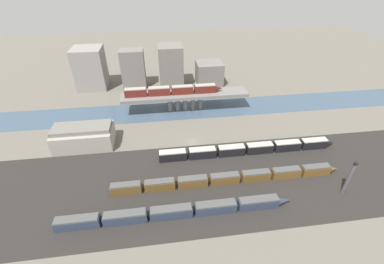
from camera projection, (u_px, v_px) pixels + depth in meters
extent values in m
plane|color=#666056|center=(192.00, 141.00, 106.95)|extent=(400.00, 400.00, 0.00)
cube|color=#282623|center=(202.00, 183.00, 87.26)|extent=(280.00, 42.00, 0.01)
cube|color=#3D5166|center=(185.00, 110.00, 129.20)|extent=(320.00, 18.94, 0.01)
cube|color=slate|center=(185.00, 95.00, 124.57)|extent=(61.20, 9.53, 1.59)
cylinder|color=gray|center=(170.00, 104.00, 126.27)|extent=(2.23, 2.23, 7.46)
cylinder|color=gray|center=(178.00, 104.00, 126.69)|extent=(2.23, 2.23, 7.46)
cylinder|color=gray|center=(185.00, 103.00, 127.11)|extent=(2.23, 2.23, 7.46)
cylinder|color=gray|center=(193.00, 103.00, 127.53)|extent=(2.23, 2.23, 7.46)
cylinder|color=gray|center=(200.00, 102.00, 127.94)|extent=(2.23, 2.23, 7.46)
cube|color=#5B1E19|center=(136.00, 93.00, 120.54)|extent=(10.23, 3.11, 3.62)
cube|color=#9E998E|center=(135.00, 89.00, 119.41)|extent=(9.82, 2.86, 0.40)
cube|color=#5B1E19|center=(159.00, 91.00, 121.75)|extent=(10.23, 3.11, 3.62)
cube|color=#9E998E|center=(159.00, 88.00, 120.63)|extent=(9.82, 2.86, 0.40)
cube|color=#5B1E19|center=(182.00, 90.00, 122.97)|extent=(10.23, 3.11, 3.62)
cube|color=#9E998E|center=(182.00, 86.00, 121.84)|extent=(9.82, 2.86, 0.40)
cube|color=#5B1E19|center=(205.00, 89.00, 124.19)|extent=(10.23, 3.11, 3.62)
cube|color=#9E998E|center=(205.00, 85.00, 123.06)|extent=(9.82, 2.86, 0.40)
cone|color=#5B1E19|center=(219.00, 88.00, 125.05)|extent=(3.58, 2.80, 2.80)
cube|color=#2D384C|center=(78.00, 223.00, 72.04)|extent=(12.35, 2.96, 3.26)
cube|color=#4C4C4C|center=(76.00, 219.00, 71.01)|extent=(11.86, 2.72, 0.40)
cube|color=#2D384C|center=(125.00, 218.00, 73.49)|extent=(12.35, 2.96, 3.26)
cube|color=#4C4C4C|center=(124.00, 213.00, 72.46)|extent=(11.86, 2.72, 0.40)
cube|color=#2D384C|center=(171.00, 213.00, 74.95)|extent=(12.35, 2.96, 3.26)
cube|color=#4C4C4C|center=(171.00, 208.00, 73.92)|extent=(11.86, 2.72, 0.40)
cube|color=#2D384C|center=(216.00, 208.00, 76.40)|extent=(12.35, 2.96, 3.26)
cube|color=#4C4C4C|center=(216.00, 204.00, 75.37)|extent=(11.86, 2.72, 0.40)
cube|color=#2D384C|center=(258.00, 203.00, 77.85)|extent=(12.35, 2.96, 3.26)
cube|color=#4C4C4C|center=(259.00, 199.00, 76.83)|extent=(11.86, 2.72, 0.40)
cone|color=#2D384C|center=(284.00, 201.00, 78.86)|extent=(4.32, 2.66, 2.66)
cube|color=brown|center=(126.00, 189.00, 82.72)|extent=(9.86, 2.76, 3.28)
cube|color=#4C4C4C|center=(125.00, 185.00, 81.68)|extent=(9.47, 2.54, 0.40)
cube|color=brown|center=(160.00, 185.00, 83.91)|extent=(9.86, 2.76, 3.28)
cube|color=#4C4C4C|center=(160.00, 181.00, 82.88)|extent=(9.47, 2.54, 0.40)
cube|color=brown|center=(193.00, 182.00, 85.11)|extent=(9.86, 2.76, 3.28)
cube|color=#4C4C4C|center=(193.00, 178.00, 84.08)|extent=(9.47, 2.54, 0.40)
cube|color=brown|center=(225.00, 179.00, 86.31)|extent=(9.86, 2.76, 3.28)
cube|color=#4C4C4C|center=(225.00, 175.00, 85.27)|extent=(9.47, 2.54, 0.40)
cube|color=brown|center=(256.00, 176.00, 87.50)|extent=(9.86, 2.76, 3.28)
cube|color=#4C4C4C|center=(256.00, 172.00, 86.47)|extent=(9.47, 2.54, 0.40)
cube|color=brown|center=(286.00, 173.00, 88.70)|extent=(9.86, 2.76, 3.28)
cube|color=#4C4C4C|center=(287.00, 169.00, 87.66)|extent=(9.47, 2.54, 0.40)
cube|color=brown|center=(315.00, 170.00, 89.89)|extent=(9.86, 2.76, 3.28)
cube|color=#4C4C4C|center=(317.00, 166.00, 88.86)|extent=(9.47, 2.54, 0.40)
cone|color=brown|center=(333.00, 169.00, 90.72)|extent=(3.45, 2.48, 2.48)
cube|color=black|center=(173.00, 156.00, 96.33)|extent=(10.32, 3.15, 3.50)
cube|color=#B7B2A3|center=(172.00, 152.00, 95.23)|extent=(9.91, 2.90, 0.40)
cube|color=black|center=(202.00, 153.00, 97.57)|extent=(10.32, 3.15, 3.50)
cube|color=#B7B2A3|center=(202.00, 149.00, 96.48)|extent=(9.91, 2.90, 0.40)
cube|color=black|center=(231.00, 151.00, 98.82)|extent=(10.32, 3.15, 3.50)
cube|color=#B7B2A3|center=(232.00, 147.00, 97.72)|extent=(9.91, 2.90, 0.40)
cube|color=black|center=(259.00, 148.00, 100.06)|extent=(10.32, 3.15, 3.50)
cube|color=#B7B2A3|center=(260.00, 144.00, 98.97)|extent=(9.91, 2.90, 0.40)
cube|color=black|center=(287.00, 146.00, 101.31)|extent=(10.32, 3.15, 3.50)
cube|color=#B7B2A3|center=(288.00, 142.00, 100.21)|extent=(9.91, 2.90, 0.40)
cube|color=black|center=(314.00, 144.00, 102.55)|extent=(10.32, 3.15, 3.50)
cube|color=#B7B2A3|center=(315.00, 140.00, 101.46)|extent=(9.91, 2.90, 0.40)
cone|color=black|center=(330.00, 143.00, 103.42)|extent=(3.61, 2.83, 2.83)
cube|color=#9E998E|center=(84.00, 138.00, 102.71)|extent=(22.72, 12.45, 7.48)
cube|color=slate|center=(82.00, 128.00, 100.15)|extent=(22.27, 8.71, 1.64)
cylinder|color=#4C4C51|center=(348.00, 179.00, 80.28)|extent=(1.08, 1.08, 11.72)
cube|color=black|center=(356.00, 164.00, 76.65)|extent=(1.00, 0.70, 1.20)
cube|color=gray|center=(90.00, 68.00, 145.75)|extent=(16.12, 15.92, 22.89)
cube|color=slate|center=(133.00, 69.00, 147.17)|extent=(13.18, 9.48, 21.53)
cube|color=slate|center=(171.00, 66.00, 147.21)|extent=(13.49, 14.24, 23.74)
cube|color=slate|center=(209.00, 73.00, 152.83)|extent=(15.10, 13.92, 13.02)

